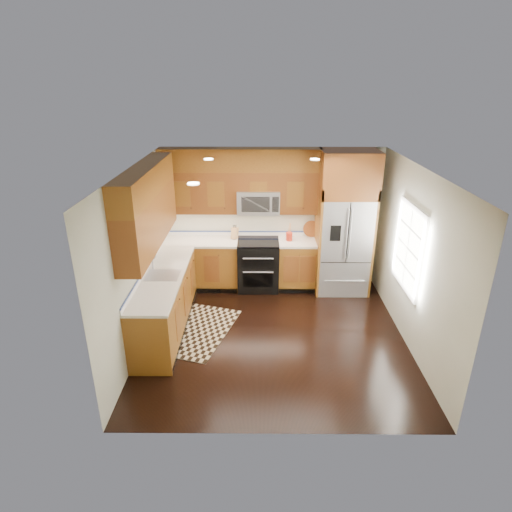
{
  "coord_description": "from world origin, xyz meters",
  "views": [
    {
      "loc": [
        -0.23,
        -5.68,
        3.73
      ],
      "look_at": [
        -0.28,
        0.6,
        1.1
      ],
      "focal_mm": 30.0,
      "sensor_mm": 36.0,
      "label": 1
    }
  ],
  "objects_px": {
    "refrigerator": "(345,223)",
    "knife_block": "(235,233)",
    "range": "(258,265)",
    "rug": "(198,330)",
    "utensil_crock": "(289,235)"
  },
  "relations": [
    {
      "from": "knife_block",
      "to": "utensil_crock",
      "type": "relative_size",
      "value": 0.8
    },
    {
      "from": "range",
      "to": "rug",
      "type": "height_order",
      "value": "range"
    },
    {
      "from": "knife_block",
      "to": "refrigerator",
      "type": "bearing_deg",
      "value": -5.68
    },
    {
      "from": "refrigerator",
      "to": "utensil_crock",
      "type": "bearing_deg",
      "value": 174.76
    },
    {
      "from": "range",
      "to": "knife_block",
      "type": "bearing_deg",
      "value": 160.02
    },
    {
      "from": "knife_block",
      "to": "rug",
      "type": "bearing_deg",
      "value": -106.7
    },
    {
      "from": "utensil_crock",
      "to": "knife_block",
      "type": "bearing_deg",
      "value": 173.9
    },
    {
      "from": "knife_block",
      "to": "utensil_crock",
      "type": "height_order",
      "value": "utensil_crock"
    },
    {
      "from": "range",
      "to": "refrigerator",
      "type": "bearing_deg",
      "value": -1.4
    },
    {
      "from": "knife_block",
      "to": "range",
      "type": "bearing_deg",
      "value": -19.98
    },
    {
      "from": "refrigerator",
      "to": "knife_block",
      "type": "height_order",
      "value": "refrigerator"
    },
    {
      "from": "refrigerator",
      "to": "knife_block",
      "type": "bearing_deg",
      "value": 174.32
    },
    {
      "from": "rug",
      "to": "knife_block",
      "type": "bearing_deg",
      "value": 90.19
    },
    {
      "from": "range",
      "to": "rug",
      "type": "distance_m",
      "value": 1.87
    },
    {
      "from": "refrigerator",
      "to": "knife_block",
      "type": "relative_size",
      "value": 9.79
    }
  ]
}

